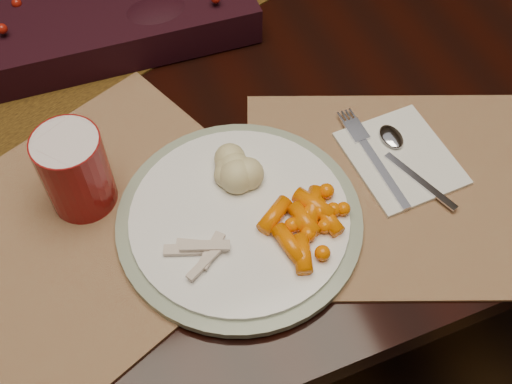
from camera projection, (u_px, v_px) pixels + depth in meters
name	position (u px, v px, depth m)	size (l,w,h in m)	color
floor	(214.00, 286.00, 1.53)	(5.00, 5.00, 0.00)	black
dining_table	(203.00, 197.00, 1.22)	(1.80, 1.00, 0.75)	black
centerpiece	(117.00, 8.00, 0.90)	(0.37, 0.19, 0.07)	black
placemat_main	(416.00, 188.00, 0.77)	(0.41, 0.30, 0.00)	#91583E
placemat_second	(70.00, 243.00, 0.73)	(0.44, 0.33, 0.00)	brown
dinner_plate	(239.00, 219.00, 0.73)	(0.28, 0.28, 0.02)	white
baby_carrots	(295.00, 229.00, 0.71)	(0.10, 0.08, 0.02)	#EC6500
mashed_potatoes	(227.00, 164.00, 0.74)	(0.08, 0.07, 0.04)	beige
turkey_shreds	(204.00, 252.00, 0.69)	(0.08, 0.07, 0.02)	tan
napkin	(401.00, 158.00, 0.79)	(0.12, 0.14, 0.00)	white
fork	(376.00, 162.00, 0.78)	(0.02, 0.14, 0.00)	silver
spoon	(411.00, 167.00, 0.78)	(0.03, 0.13, 0.00)	silver
red_cup	(75.00, 171.00, 0.72)	(0.08, 0.08, 0.11)	maroon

